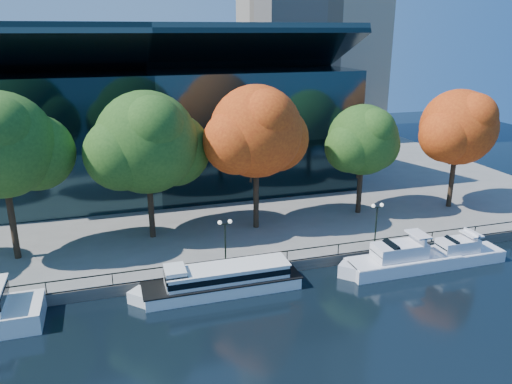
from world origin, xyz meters
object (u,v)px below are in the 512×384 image
object	(u,v)px
tree_5	(460,129)
cruiser_far	(457,253)
tree_1	(3,147)
tree_2	(149,145)
tree_3	(258,133)
lamp_1	(225,231)
cruiser_near	(399,260)
lamp_2	(377,214)
tour_boat	(219,280)
tree_4	(364,141)

from	to	relation	value
tree_5	cruiser_far	bearing A→B (deg)	-124.64
tree_1	tree_2	distance (m)	12.29
tree_3	lamp_1	size ratio (longest dim) A/B	3.65
lamp_1	cruiser_far	bearing A→B (deg)	-11.40
cruiser_far	tree_2	bearing A→B (deg)	155.57
tree_5	cruiser_near	bearing A→B (deg)	-141.33
tree_1	lamp_1	distance (m)	20.02
lamp_1	lamp_2	distance (m)	14.80
tree_3	cruiser_near	bearing A→B (deg)	-48.92
tour_boat	tree_1	distance (m)	21.31
tree_5	lamp_2	bearing A→B (deg)	-153.52
tree_2	lamp_1	xyz separation A→B (m)	(5.37, -7.74, -6.38)
tree_4	tree_3	bearing A→B (deg)	-175.64
tree_3	lamp_2	distance (m)	13.86
tree_2	tree_5	bearing A→B (deg)	-1.44
cruiser_far	tree_5	bearing A→B (deg)	55.36
tour_boat	cruiser_near	distance (m)	16.38
cruiser_far	tree_4	size ratio (longest dim) A/B	0.75
cruiser_far	tree_2	size ratio (longest dim) A/B	0.63
tree_4	lamp_1	size ratio (longest dim) A/B	3.01
tour_boat	lamp_2	xyz separation A→B (m)	(16.18, 3.19, 2.84)
tree_3	tree_5	xyz separation A→B (m)	(23.42, -0.31, -0.78)
cruiser_near	tree_1	world-z (taller)	tree_1
tree_5	lamp_2	size ratio (longest dim) A/B	3.35
tree_3	tree_4	size ratio (longest dim) A/B	1.21
tree_1	tree_4	bearing A→B (deg)	2.93
tree_1	tree_3	world-z (taller)	tree_1
tree_1	tree_5	distance (m)	46.19
cruiser_far	tree_3	world-z (taller)	tree_3
tree_1	tree_5	xyz separation A→B (m)	(46.18, 0.55, -1.07)
lamp_1	cruiser_near	bearing A→B (deg)	-15.05
tree_2	tree_3	distance (m)	10.61
tree_3	tree_5	size ratio (longest dim) A/B	1.09
tree_2	tree_4	xyz separation A→B (m)	(22.87, 0.39, -1.21)
tree_4	lamp_2	xyz separation A→B (m)	(-2.69, -8.13, -5.17)
tour_boat	lamp_1	xyz separation A→B (m)	(1.37, 3.19, 2.84)
cruiser_far	tree_2	xyz separation A→B (m)	(-26.32, 11.96, 9.42)
tour_boat	cruiser_far	distance (m)	22.34
tree_5	lamp_1	size ratio (longest dim) A/B	3.35
tour_boat	lamp_2	world-z (taller)	lamp_2
cruiser_far	lamp_1	bearing A→B (deg)	168.60
tree_2	tree_4	world-z (taller)	tree_2
cruiser_far	lamp_2	distance (m)	8.05
cruiser_far	tree_4	distance (m)	15.23
tree_1	tree_2	world-z (taller)	tree_1
tour_boat	tree_1	bearing A→B (deg)	149.52
tree_3	tour_boat	bearing A→B (deg)	-122.34
tree_1	lamp_1	size ratio (longest dim) A/B	3.71
tree_1	tree_2	size ratio (longest dim) A/B	1.04
lamp_2	tree_4	bearing A→B (deg)	71.69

